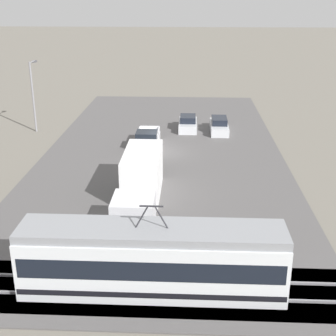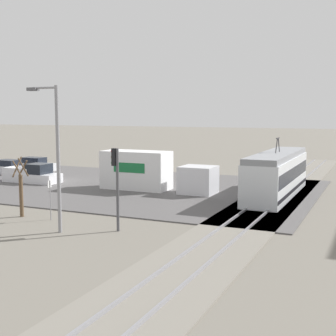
{
  "view_description": "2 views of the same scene",
  "coord_description": "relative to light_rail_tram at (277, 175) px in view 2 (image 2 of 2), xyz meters",
  "views": [
    {
      "loc": [
        -2.39,
        39.92,
        13.73
      ],
      "look_at": [
        -0.87,
        8.84,
        1.95
      ],
      "focal_mm": 50.0,
      "sensor_mm": 36.0,
      "label": 1
    },
    {
      "loc": [
        35.49,
        27.75,
        6.52
      ],
      "look_at": [
        -0.01,
        11.7,
        1.87
      ],
      "focal_mm": 50.0,
      "sensor_mm": 36.0,
      "label": 2
    }
  ],
  "objects": [
    {
      "name": "ground_plane",
      "position": [
        0.69,
        -20.67,
        -1.72
      ],
      "size": [
        320.0,
        320.0,
        0.0
      ],
      "primitive_type": "plane",
      "color": "slate"
    },
    {
      "name": "road_surface",
      "position": [
        0.69,
        -20.67,
        -1.68
      ],
      "size": [
        21.22,
        47.58,
        0.08
      ],
      "color": "#565454",
      "rests_on": "ground"
    },
    {
      "name": "rail_bed",
      "position": [
        0.69,
        0.0,
        -1.67
      ],
      "size": [
        61.57,
        4.4,
        0.22
      ],
      "color": "gray",
      "rests_on": "ground"
    },
    {
      "name": "light_rail_tram",
      "position": [
        0.0,
        0.0,
        0.0
      ],
      "size": [
        12.6,
        2.67,
        4.5
      ],
      "color": "white",
      "rests_on": "ground"
    },
    {
      "name": "box_truck",
      "position": [
        1.6,
        -10.14,
        -0.16
      ],
      "size": [
        2.54,
        9.82,
        3.21
      ],
      "color": "silver",
      "rests_on": "ground"
    },
    {
      "name": "pickup_truck",
      "position": [
        2.23,
        -21.98,
        -0.97
      ],
      "size": [
        2.05,
        5.46,
        1.75
      ],
      "color": "silver",
      "rests_on": "ground"
    },
    {
      "name": "sedan_car_0",
      "position": [
        -4.72,
        -27.78,
        -1.03
      ],
      "size": [
        1.78,
        4.78,
        1.48
      ],
      "rotation": [
        0.0,
        0.0,
        3.14
      ],
      "color": "silver",
      "rests_on": "ground"
    },
    {
      "name": "sedan_car_1",
      "position": [
        -1.47,
        -28.39,
        -1.03
      ],
      "size": [
        1.86,
        4.23,
        1.48
      ],
      "rotation": [
        0.0,
        0.0,
        3.14
      ],
      "color": "silver",
      "rests_on": "ground"
    },
    {
      "name": "traffic_light_pole",
      "position": [
        14.34,
        -5.89,
        1.29
      ],
      "size": [
        0.28,
        0.47,
        4.58
      ],
      "color": "#47474C",
      "rests_on": "ground"
    },
    {
      "name": "street_tree",
      "position": [
        13.7,
        -13.16,
        -0.01
      ],
      "size": [
        0.9,
        0.75,
        3.76
      ],
      "color": "brown",
      "rests_on": "ground"
    },
    {
      "name": "street_lamp_near_crossing",
      "position": [
        15.88,
        -8.77,
        2.88
      ],
      "size": [
        0.36,
        1.95,
        7.94
      ],
      "color": "gray",
      "rests_on": "ground"
    },
    {
      "name": "no_parking_sign",
      "position": [
        13.65,
        -10.95,
        -0.24
      ],
      "size": [
        0.32,
        0.08,
        2.43
      ],
      "color": "gray",
      "rests_on": "ground"
    }
  ]
}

